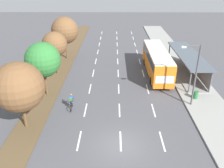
% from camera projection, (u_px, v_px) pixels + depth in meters
% --- Properties ---
extents(ground_plane, '(140.00, 140.00, 0.00)m').
position_uv_depth(ground_plane, '(121.00, 145.00, 18.84)').
color(ground_plane, '#4C4C51').
extents(median_strip, '(2.60, 52.00, 0.12)m').
position_uv_depth(median_strip, '(66.00, 60.00, 36.88)').
color(median_strip, brown).
rests_on(median_strip, ground).
extents(sidewalk_right, '(4.50, 52.00, 0.15)m').
position_uv_depth(sidewalk_right, '(176.00, 61.00, 36.71)').
color(sidewalk_right, gray).
rests_on(sidewalk_right, ground).
extents(lane_divider_left, '(0.14, 45.83, 0.01)m').
position_uv_depth(lane_divider_left, '(95.00, 67.00, 34.53)').
color(lane_divider_left, white).
rests_on(lane_divider_left, ground).
extents(lane_divider_center, '(0.14, 45.83, 0.01)m').
position_uv_depth(lane_divider_center, '(118.00, 67.00, 34.50)').
color(lane_divider_center, white).
rests_on(lane_divider_center, ground).
extents(lane_divider_right, '(0.14, 45.83, 0.01)m').
position_uv_depth(lane_divider_right, '(141.00, 67.00, 34.47)').
color(lane_divider_right, white).
rests_on(lane_divider_right, ground).
extents(bus_shelter, '(2.90, 11.97, 2.86)m').
position_uv_depth(bus_shelter, '(189.00, 62.00, 31.00)').
color(bus_shelter, gray).
rests_on(bus_shelter, sidewalk_right).
extents(bus, '(2.54, 11.29, 3.37)m').
position_uv_depth(bus, '(157.00, 60.00, 31.30)').
color(bus, orange).
rests_on(bus, ground).
extents(cyclist, '(0.46, 1.82, 1.71)m').
position_uv_depth(cyclist, '(71.00, 102.00, 23.58)').
color(cyclist, black).
rests_on(cyclist, ground).
extents(median_tree_nearest, '(4.31, 4.31, 6.16)m').
position_uv_depth(median_tree_nearest, '(19.00, 87.00, 19.24)').
color(median_tree_nearest, brown).
rests_on(median_tree_nearest, median_strip).
extents(median_tree_second, '(3.83, 3.83, 6.08)m').
position_uv_depth(median_tree_second, '(43.00, 60.00, 24.75)').
color(median_tree_second, brown).
rests_on(median_tree_second, median_strip).
extents(median_tree_third, '(3.30, 3.30, 5.76)m').
position_uv_depth(median_tree_third, '(55.00, 44.00, 30.35)').
color(median_tree_third, brown).
rests_on(median_tree_third, median_strip).
extents(median_tree_fourth, '(4.17, 4.17, 6.61)m').
position_uv_depth(median_tree_fourth, '(65.00, 30.00, 35.74)').
color(median_tree_fourth, brown).
rests_on(median_tree_fourth, median_strip).
extents(streetlight, '(1.91, 0.24, 6.50)m').
position_uv_depth(streetlight, '(195.00, 72.00, 22.80)').
color(streetlight, '#4C4C51').
rests_on(streetlight, sidewalk_right).
extents(trash_bin, '(0.52, 0.52, 0.85)m').
position_uv_depth(trash_bin, '(196.00, 95.00, 25.41)').
color(trash_bin, '#286B38').
rests_on(trash_bin, sidewalk_right).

